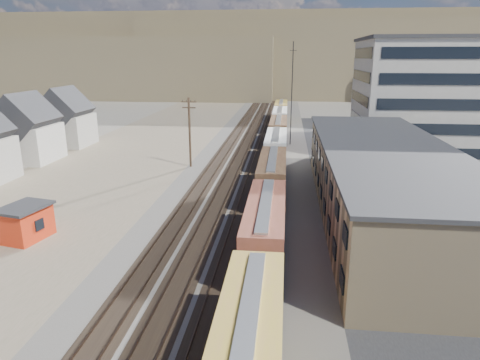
# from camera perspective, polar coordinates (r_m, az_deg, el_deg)

# --- Properties ---
(ballast_bed) EXTENTS (18.00, 200.00, 0.06)m
(ballast_bed) POSITION_cam_1_polar(r_m,az_deg,el_deg) (69.36, 1.75, 3.24)
(ballast_bed) COLOR #4C4742
(ballast_bed) RESTS_ON ground
(dirt_yard) EXTENTS (24.00, 180.00, 0.03)m
(dirt_yard) POSITION_cam_1_polar(r_m,az_deg,el_deg) (64.59, -16.97, 1.54)
(dirt_yard) COLOR #6C624A
(dirt_yard) RESTS_ON ground
(asphalt_lot) EXTENTS (26.00, 120.00, 0.04)m
(asphalt_lot) POSITION_cam_1_polar(r_m,az_deg,el_deg) (57.18, 23.03, -0.92)
(asphalt_lot) COLOR #232326
(asphalt_lot) RESTS_ON ground
(rail_tracks) EXTENTS (11.40, 200.00, 0.24)m
(rail_tracks) POSITION_cam_1_polar(r_m,az_deg,el_deg) (69.39, 1.30, 3.32)
(rail_tracks) COLOR black
(rail_tracks) RESTS_ON ground
(freight_train) EXTENTS (3.00, 119.74, 4.46)m
(freight_train) POSITION_cam_1_polar(r_m,az_deg,el_deg) (55.67, 4.61, 2.87)
(freight_train) COLOR black
(freight_train) RESTS_ON ground
(warehouse) EXTENTS (12.40, 40.40, 7.25)m
(warehouse) POSITION_cam_1_polar(r_m,az_deg,el_deg) (45.12, 18.49, 0.01)
(warehouse) COLOR tan
(warehouse) RESTS_ON ground
(office_tower) EXTENTS (22.60, 18.60, 18.45)m
(office_tower) POSITION_cam_1_polar(r_m,az_deg,el_deg) (76.11, 23.97, 10.08)
(office_tower) COLOR #9E998E
(office_tower) RESTS_ON ground
(utility_pole_north) EXTENTS (2.20, 0.32, 10.00)m
(utility_pole_north) POSITION_cam_1_polar(r_m,az_deg,el_deg) (61.82, -6.73, 6.52)
(utility_pole_north) COLOR #382619
(utility_pole_north) RESTS_ON ground
(radio_mast) EXTENTS (1.20, 0.16, 18.00)m
(radio_mast) POSITION_cam_1_polar(r_m,az_deg,el_deg) (77.67, 6.91, 11.32)
(radio_mast) COLOR black
(radio_mast) RESTS_ON ground
(hills_north) EXTENTS (265.00, 80.00, 32.00)m
(hills_north) POSITION_cam_1_polar(r_m,az_deg,el_deg) (185.39, 4.83, 15.70)
(hills_north) COLOR brown
(hills_north) RESTS_ON ground
(maintenance_shed) EXTENTS (4.09, 4.83, 3.11)m
(maintenance_shed) POSITION_cam_1_polar(r_m,az_deg,el_deg) (42.05, -26.67, -5.05)
(maintenance_shed) COLOR red
(maintenance_shed) RESTS_ON ground
(parked_car_blue) EXTENTS (4.54, 6.37, 1.61)m
(parked_car_blue) POSITION_cam_1_polar(r_m,az_deg,el_deg) (77.99, 20.64, 4.24)
(parked_car_blue) COLOR navy
(parked_car_blue) RESTS_ON ground
(parked_car_far) EXTENTS (2.00, 4.54, 1.52)m
(parked_car_far) POSITION_cam_1_polar(r_m,az_deg,el_deg) (72.36, 24.05, 2.97)
(parked_car_far) COLOR white
(parked_car_far) RESTS_ON ground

